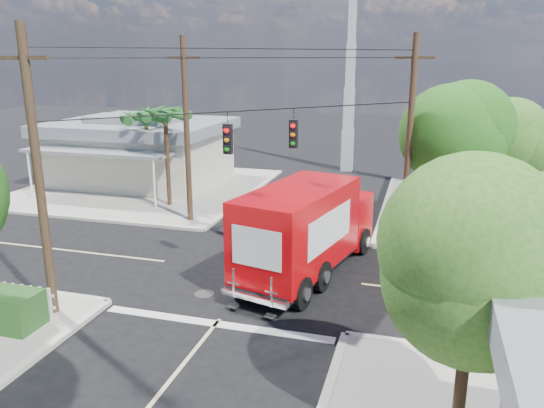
% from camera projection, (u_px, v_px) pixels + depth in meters
% --- Properties ---
extents(ground, '(120.00, 120.00, 0.00)m').
position_uv_depth(ground, '(258.00, 272.00, 20.49)').
color(ground, black).
rests_on(ground, ground).
extents(sidewalk_ne, '(14.12, 14.12, 0.14)m').
position_uv_depth(sidewalk_ne, '(519.00, 215.00, 27.63)').
color(sidewalk_ne, '#A59F95').
rests_on(sidewalk_ne, ground).
extents(sidewalk_nw, '(14.12, 14.12, 0.14)m').
position_uv_depth(sidewalk_nw, '(146.00, 188.00, 33.45)').
color(sidewalk_nw, '#A59F95').
rests_on(sidewalk_nw, ground).
extents(road_markings, '(32.00, 32.00, 0.01)m').
position_uv_depth(road_markings, '(245.00, 287.00, 19.12)').
color(road_markings, beige).
rests_on(road_markings, ground).
extents(building_nw, '(10.80, 10.20, 4.30)m').
position_uv_depth(building_nw, '(140.00, 149.00, 34.64)').
color(building_nw, beige).
rests_on(building_nw, sidewalk_nw).
extents(radio_tower, '(0.80, 0.80, 17.00)m').
position_uv_depth(radio_tower, '(350.00, 92.00, 37.36)').
color(radio_tower, silver).
rests_on(radio_tower, ground).
extents(tree_ne_front, '(4.21, 4.14, 6.66)m').
position_uv_depth(tree_ne_front, '(457.00, 133.00, 23.54)').
color(tree_ne_front, '#422D1C').
rests_on(tree_ne_front, sidewalk_ne).
extents(tree_ne_back, '(3.77, 3.66, 5.82)m').
position_uv_depth(tree_ne_back, '(512.00, 141.00, 25.03)').
color(tree_ne_back, '#422D1C').
rests_on(tree_ne_back, sidewalk_ne).
extents(tree_se, '(3.67, 3.54, 5.62)m').
position_uv_depth(tree_se, '(476.00, 259.00, 10.83)').
color(tree_se, '#422D1C').
rests_on(tree_se, sidewalk_se).
extents(palm_nw_front, '(3.01, 3.08, 5.59)m').
position_uv_depth(palm_nw_front, '(165.00, 115.00, 28.09)').
color(palm_nw_front, '#422D1C').
rests_on(palm_nw_front, sidewalk_nw).
extents(palm_nw_back, '(3.01, 3.08, 5.19)m').
position_uv_depth(palm_nw_back, '(146.00, 118.00, 30.11)').
color(palm_nw_back, '#422D1C').
rests_on(palm_nw_back, sidewalk_nw).
extents(utility_poles, '(12.00, 10.68, 9.00)m').
position_uv_depth(utility_poles, '(231.00, 144.00, 21.15)').
color(utility_poles, '#473321').
rests_on(utility_poles, ground).
extents(vending_boxes, '(1.90, 0.50, 1.10)m').
position_uv_depth(vending_boxes, '(433.00, 223.00, 24.30)').
color(vending_boxes, '#A82114').
rests_on(vending_boxes, sidewalk_ne).
extents(delivery_truck, '(4.18, 8.45, 3.52)m').
position_uv_depth(delivery_truck, '(307.00, 229.00, 19.90)').
color(delivery_truck, black).
rests_on(delivery_truck, ground).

